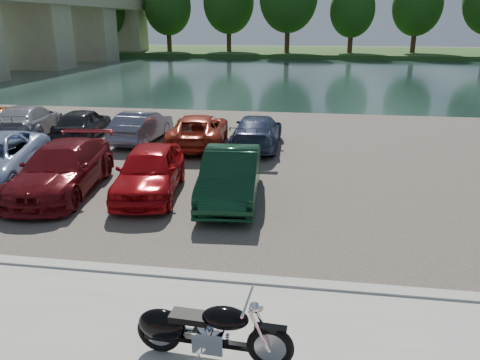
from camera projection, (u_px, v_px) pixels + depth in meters
The scene contains 16 objects.
ground at pixel (235, 355), 7.04m from camera, with size 200.00×200.00×0.00m, color #595447.
kerb at pixel (252, 282), 8.89m from camera, with size 60.00×0.30×0.14m, color #9F9D95.
parking_lot at pixel (283, 157), 17.33m from camera, with size 60.00×18.00×0.04m, color #433C36.
river at pixel (303, 75), 44.50m from camera, with size 120.00×40.00×0.00m, color #192E2B.
far_bank at pixel (308, 52), 74.38m from camera, with size 120.00×24.00×0.60m, color #224217.
bridge at pixel (30, 15), 47.73m from camera, with size 7.00×56.00×8.55m.
far_trees at pixel (341, 2), 65.64m from camera, with size 70.25×10.68×12.52m.
motorcycle at pixel (199, 330), 6.71m from camera, with size 2.33×0.75×1.05m.
car_3 at pixel (62, 169), 13.51m from camera, with size 1.95×4.80×1.39m, color #620E12.
car_4 at pixel (150, 170), 13.33m from camera, with size 1.66×4.12×1.41m, color #AD0B11.
car_5 at pixel (231, 176), 12.89m from camera, with size 1.49×4.26×1.40m, color #0D311B.
car_7 at pixel (28, 121), 20.18m from camera, with size 1.94×4.77×1.38m, color #929199.
car_8 at pixel (83, 123), 19.89m from camera, with size 1.52×3.78×1.29m, color black.
car_9 at pixel (142, 126), 19.33m from camera, with size 1.35×3.87×1.27m, color slate.
car_10 at pixel (199, 130), 18.60m from camera, with size 2.12×4.60×1.28m, color #A7301B.
car_11 at pixel (257, 131), 18.43m from camera, with size 1.79×4.40×1.28m, color navy.
Camera 1 is at (0.95, -5.75, 4.74)m, focal length 35.00 mm.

